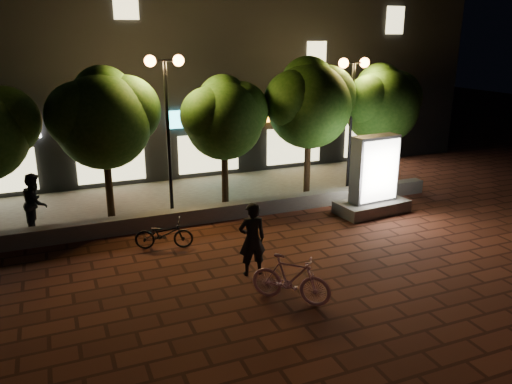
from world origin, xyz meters
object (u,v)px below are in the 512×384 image
tree_far_right (382,102)px  ad_kiosk (373,182)px  tree_mid (225,115)px  street_lamp_left (166,95)px  rider (252,239)px  scooter_parked (164,234)px  scooter_pink (291,279)px  street_lamp_right (353,90)px  tree_right (310,100)px  tree_left (104,115)px  pedestrian (35,203)px

tree_far_right → ad_kiosk: size_ratio=1.77×
tree_mid → street_lamp_left: bearing=-172.7°
rider → scooter_parked: (-1.71, 2.48, -0.53)m
tree_mid → scooter_pink: 7.74m
street_lamp_right → ad_kiosk: (-0.62, -2.55, -2.81)m
tree_mid → tree_right: (3.31, 0.00, 0.35)m
tree_mid → tree_far_right: bearing=0.0°
tree_left → tree_mid: bearing=-0.0°
tree_right → pedestrian: size_ratio=2.74×
street_lamp_left → scooter_pink: (1.11, -6.94, -3.46)m
scooter_pink → scooter_parked: scooter_pink is taller
tree_left → scooter_pink: size_ratio=2.60×
tree_right → street_lamp_left: size_ratio=0.98×
tree_mid → pedestrian: size_ratio=2.44×
scooter_pink → street_lamp_right: bearing=4.0°
street_lamp_left → street_lamp_right: (7.00, 0.00, -0.13)m
street_lamp_left → tree_left: bearing=172.3°
tree_far_right → rider: (-7.74, -5.60, -2.41)m
ad_kiosk → rider: ad_kiosk is taller
tree_mid → pedestrian: tree_mid is taller
street_lamp_left → ad_kiosk: bearing=-21.8°
street_lamp_right → pedestrian: 11.60m
tree_mid → street_lamp_right: size_ratio=0.90×
tree_far_right → scooter_parked: size_ratio=2.89×
street_lamp_right → tree_left: bearing=178.3°
tree_right → pedestrian: bearing=-176.7°
street_lamp_left → scooter_pink: street_lamp_left is taller
street_lamp_right → rider: 8.68m
rider → pedestrian: 7.13m
scooter_pink → tree_right: bearing=13.8°
ad_kiosk → scooter_pink: ad_kiosk is taller
pedestrian → scooter_pink: bearing=-133.6°
street_lamp_right → rider: bearing=-139.2°
tree_left → street_lamp_right: street_lamp_right is taller
tree_right → scooter_pink: bearing=-120.5°
tree_far_right → ad_kiosk: (-2.18, -2.81, -2.28)m
tree_right → tree_far_right: size_ratio=1.06×
street_lamp_left → pedestrian: 5.21m
rider → scooter_pink: bearing=104.6°
street_lamp_right → tree_far_right: bearing=9.6°
tree_left → tree_far_right: size_ratio=1.03×
rider → pedestrian: bearing=-41.0°
tree_left → pedestrian: (-2.29, -0.56, -2.44)m
street_lamp_right → scooter_pink: size_ratio=2.65×
tree_mid → ad_kiosk: (4.32, -2.81, -2.13)m
street_lamp_left → ad_kiosk: (6.38, -2.55, -2.94)m
tree_far_right → street_lamp_left: (-8.55, -0.26, 0.66)m
tree_left → ad_kiosk: size_ratio=1.82×
tree_far_right → tree_right: bearing=180.0°
tree_left → pedestrian: bearing=-166.3°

